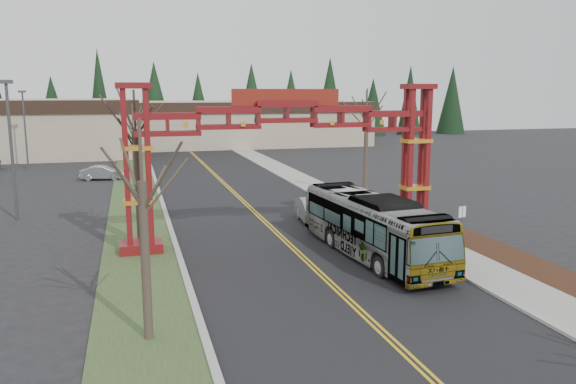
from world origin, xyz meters
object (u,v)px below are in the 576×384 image
object	(u,v)px
light_pole_near	(11,141)
light_pole_far	(25,124)
bare_tree_right_far	(367,117)
barrel_north	(395,208)
silver_sedan	(314,211)
transit_bus	(372,226)
gateway_arch	(286,137)
bare_tree_median_near	(142,183)
retail_building_east	(244,123)
street_sign	(462,218)
bare_tree_median_far	(133,128)
barrel_mid	(425,224)
parked_car_far_a	(103,173)
barrel_south	(443,227)
bare_tree_median_mid	(136,133)

from	to	relation	value
light_pole_near	light_pole_far	xyz separation A→B (m)	(-3.63, 27.73, -0.33)
bare_tree_right_far	barrel_north	xyz separation A→B (m)	(-0.79, -7.10, -5.92)
silver_sedan	transit_bus	bearing A→B (deg)	-81.94
gateway_arch	bare_tree_median_near	distance (m)	13.70
retail_building_east	street_sign	xyz separation A→B (m)	(-0.87, -65.33, -1.91)
gateway_arch	bare_tree_right_far	distance (m)	15.57
bare_tree_median_near	gateway_arch	bearing A→B (deg)	54.25
bare_tree_right_far	light_pole_far	xyz separation A→B (m)	(-29.41, 25.97, -1.44)
bare_tree_median_far	barrel_north	xyz separation A→B (m)	(17.21, -17.09, -4.78)
transit_bus	silver_sedan	xyz separation A→B (m)	(-0.46, 8.01, -0.83)
gateway_arch	transit_bus	xyz separation A→B (m)	(3.47, -4.00, -4.35)
barrel_north	bare_tree_median_near	bearing A→B (deg)	-137.19
bare_tree_right_far	transit_bus	bearing A→B (deg)	-112.28
gateway_arch	barrel_mid	world-z (taller)	gateway_arch
street_sign	barrel_mid	size ratio (longest dim) A/B	2.47
parked_car_far_a	retail_building_east	bearing A→B (deg)	-21.61
bare_tree_median_near	light_pole_far	world-z (taller)	light_pole_far
bare_tree_median_near	light_pole_far	xyz separation A→B (m)	(-11.41, 49.01, -0.50)
bare_tree_median_near	barrel_south	xyz separation A→B (m)	(17.43, 10.13, -5.03)
silver_sedan	barrel_north	distance (m)	6.25
barrel_mid	barrel_north	bearing A→B (deg)	86.81
bare_tree_median_mid	barrel_south	bearing A→B (deg)	-9.09
transit_bus	parked_car_far_a	distance (m)	34.41
bare_tree_median_far	barrel_mid	world-z (taller)	bare_tree_median_far
bare_tree_median_mid	bare_tree_right_far	world-z (taller)	bare_tree_right_far
parked_car_far_a	barrel_mid	xyz separation A→B (m)	(19.95, -26.97, -0.24)
parked_car_far_a	bare_tree_median_near	world-z (taller)	bare_tree_median_near
parked_car_far_a	barrel_north	world-z (taller)	parked_car_far_a
light_pole_far	barrel_south	bearing A→B (deg)	-53.44
silver_sedan	bare_tree_median_far	distance (m)	21.50
bare_tree_right_far	light_pole_far	world-z (taller)	bare_tree_right_far
barrel_south	barrel_north	distance (m)	5.81
bare_tree_median_mid	gateway_arch	bearing A→B (deg)	-12.72
barrel_north	parked_car_far_a	bearing A→B (deg)	132.09
bare_tree_median_far	silver_sedan	bearing A→B (deg)	-58.41
transit_bus	street_sign	bearing A→B (deg)	2.00
retail_building_east	silver_sedan	world-z (taller)	retail_building_east
parked_car_far_a	bare_tree_median_far	world-z (taller)	bare_tree_median_far
light_pole_far	barrel_mid	xyz separation A→B (m)	(28.36, -37.67, -4.54)
parked_car_far_a	bare_tree_right_far	size ratio (longest dim) A/B	0.48
parked_car_far_a	light_pole_far	bearing A→B (deg)	47.70
bare_tree_median_mid	barrel_south	size ratio (longest dim) A/B	9.23
bare_tree_median_far	light_pole_far	distance (m)	19.64
parked_car_far_a	barrel_south	size ratio (longest dim) A/B	4.55
silver_sedan	bare_tree_median_near	size ratio (longest dim) A/B	0.64
bare_tree_median_mid	barrel_north	bearing A→B (deg)	9.97
parked_car_far_a	bare_tree_median_mid	size ratio (longest dim) A/B	0.49
transit_bus	barrel_north	distance (m)	10.59
parked_car_far_a	barrel_mid	distance (m)	33.55
silver_sedan	bare_tree_median_near	distance (m)	19.28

